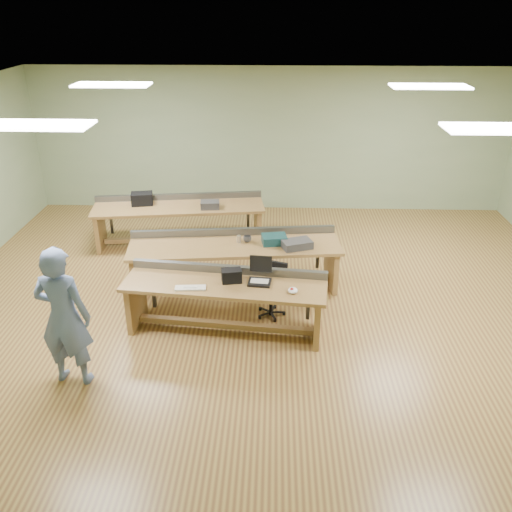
% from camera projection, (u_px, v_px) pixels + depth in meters
% --- Properties ---
extents(floor, '(10.00, 10.00, 0.00)m').
position_uv_depth(floor, '(266.00, 297.00, 8.43)').
color(floor, olive).
rests_on(floor, ground).
extents(ceiling, '(10.00, 10.00, 0.00)m').
position_uv_depth(ceiling, '(268.00, 100.00, 7.14)').
color(ceiling, silver).
rests_on(ceiling, wall_back).
extents(wall_back, '(10.00, 0.04, 3.00)m').
position_uv_depth(wall_back, '(270.00, 140.00, 11.39)').
color(wall_back, gray).
rests_on(wall_back, floor).
extents(wall_front, '(10.00, 0.04, 3.00)m').
position_uv_depth(wall_front, '(258.00, 388.00, 4.18)').
color(wall_front, gray).
rests_on(wall_front, floor).
extents(fluor_panels, '(6.20, 3.50, 0.03)m').
position_uv_depth(fluor_panels, '(268.00, 102.00, 7.15)').
color(fluor_panels, white).
rests_on(fluor_panels, ceiling).
extents(workbench_front, '(2.81, 1.03, 0.86)m').
position_uv_depth(workbench_front, '(225.00, 295.00, 7.38)').
color(workbench_front, olive).
rests_on(workbench_front, floor).
extents(workbench_mid, '(3.36, 1.23, 0.86)m').
position_uv_depth(workbench_mid, '(235.00, 254.00, 8.52)').
color(workbench_mid, olive).
rests_on(workbench_mid, floor).
extents(workbench_back, '(3.22, 1.24, 0.86)m').
position_uv_depth(workbench_back, '(179.00, 215.00, 10.08)').
color(workbench_back, olive).
rests_on(workbench_back, floor).
extents(person, '(0.69, 0.49, 1.78)m').
position_uv_depth(person, '(64.00, 317.00, 6.25)').
color(person, slate).
rests_on(person, floor).
extents(laptop_base, '(0.33, 0.28, 0.03)m').
position_uv_depth(laptop_base, '(260.00, 282.00, 7.27)').
color(laptop_base, black).
rests_on(laptop_base, workbench_front).
extents(laptop_screen, '(0.30, 0.05, 0.24)m').
position_uv_depth(laptop_screen, '(261.00, 264.00, 7.28)').
color(laptop_screen, black).
rests_on(laptop_screen, laptop_base).
extents(keyboard, '(0.42, 0.17, 0.02)m').
position_uv_depth(keyboard, '(190.00, 288.00, 7.13)').
color(keyboard, beige).
rests_on(keyboard, workbench_front).
extents(trackball_mouse, '(0.14, 0.16, 0.06)m').
position_uv_depth(trackball_mouse, '(293.00, 290.00, 7.04)').
color(trackball_mouse, white).
rests_on(trackball_mouse, workbench_front).
extents(camera_bag, '(0.29, 0.22, 0.18)m').
position_uv_depth(camera_bag, '(232.00, 276.00, 7.28)').
color(camera_bag, black).
rests_on(camera_bag, workbench_front).
extents(task_chair, '(0.55, 0.55, 0.79)m').
position_uv_depth(task_chair, '(272.00, 296.00, 7.88)').
color(task_chair, black).
rests_on(task_chair, floor).
extents(parts_bin_teal, '(0.42, 0.34, 0.13)m').
position_uv_depth(parts_bin_teal, '(274.00, 239.00, 8.43)').
color(parts_bin_teal, '#12363B').
rests_on(parts_bin_teal, workbench_mid).
extents(parts_bin_grey, '(0.51, 0.42, 0.12)m').
position_uv_depth(parts_bin_grey, '(297.00, 244.00, 8.28)').
color(parts_bin_grey, '#343436').
rests_on(parts_bin_grey, workbench_mid).
extents(mug, '(0.14, 0.14, 0.10)m').
position_uv_depth(mug, '(247.00, 239.00, 8.49)').
color(mug, '#343436').
rests_on(mug, workbench_mid).
extents(drinks_can, '(0.07, 0.07, 0.12)m').
position_uv_depth(drinks_can, '(239.00, 239.00, 8.47)').
color(drinks_can, '#B9B9BD').
rests_on(drinks_can, workbench_mid).
extents(storage_box_back, '(0.43, 0.34, 0.22)m').
position_uv_depth(storage_box_back, '(142.00, 199.00, 10.00)').
color(storage_box_back, black).
rests_on(storage_box_back, workbench_back).
extents(tray_back, '(0.36, 0.28, 0.13)m').
position_uv_depth(tray_back, '(210.00, 205.00, 9.83)').
color(tray_back, '#343436').
rests_on(tray_back, workbench_back).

